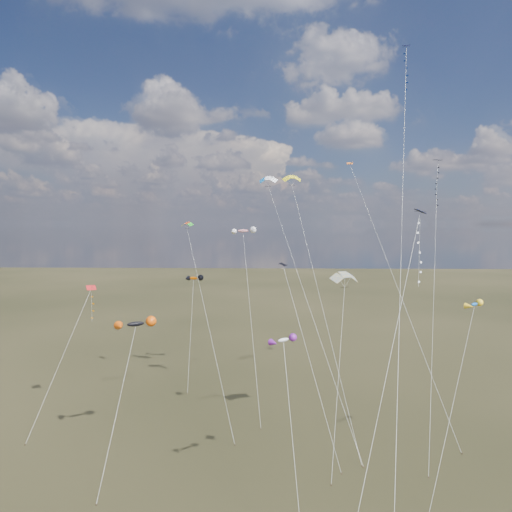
{
  "coord_description": "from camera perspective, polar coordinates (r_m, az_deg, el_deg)",
  "views": [
    {
      "loc": [
        1.66,
        -31.36,
        22.45
      ],
      "look_at": [
        0.0,
        18.0,
        19.0
      ],
      "focal_mm": 32.0,
      "sensor_mm": 36.0,
      "label": 1
    }
  ],
  "objects": [
    {
      "name": "novelty_redwhite_stripe",
      "position": [
        65.86,
        -1.62,
        3.09
      ],
      "size": [
        4.72,
        18.16,
        22.07
      ],
      "color": "red",
      "rests_on": "ground"
    },
    {
      "name": "diamond_black_high",
      "position": [
        67.63,
        21.66,
        7.27
      ],
      "size": [
        9.93,
        26.44,
        31.55
      ],
      "color": "black",
      "rests_on": "ground"
    },
    {
      "name": "parafoil_blue_white",
      "position": [
        60.78,
        1.58,
        9.56
      ],
      "size": [
        10.37,
        20.68,
        29.14
      ],
      "color": "blue",
      "rests_on": "ground"
    },
    {
      "name": "novelty_black_orange",
      "position": [
        48.18,
        -14.82,
        -8.24
      ],
      "size": [
        3.66,
        12.05,
        13.0
      ],
      "color": "black",
      "rests_on": "ground"
    },
    {
      "name": "parafoil_tricolor",
      "position": [
        63.92,
        -8.57,
        3.85
      ],
      "size": [
        9.09,
        19.17,
        23.05
      ],
      "color": "#FDF926",
      "rests_on": "ground"
    },
    {
      "name": "parafoil_striped",
      "position": [
        50.24,
        11.03,
        -2.33
      ],
      "size": [
        4.54,
        12.87,
        17.79
      ],
      "color": "yellow",
      "rests_on": "ground"
    },
    {
      "name": "novelty_orange_black",
      "position": [
        69.51,
        -7.81,
        -2.8
      ],
      "size": [
        2.74,
        10.34,
        14.86
      ],
      "color": "#F05B00",
      "rests_on": "ground"
    },
    {
      "name": "diamond_navy_tall",
      "position": [
        49.32,
        18.16,
        18.49
      ],
      "size": [
        8.81,
        29.46,
        40.85
      ],
      "color": "#111050",
      "rests_on": "ground"
    },
    {
      "name": "novelty_white_purple",
      "position": [
        38.72,
        3.47,
        -10.55
      ],
      "size": [
        2.36,
        9.57,
        13.18
      ],
      "color": "silver",
      "rests_on": "ground"
    },
    {
      "name": "novelty_blue_yellow",
      "position": [
        48.57,
        25.62,
        -5.62
      ],
      "size": [
        8.4,
        10.81,
        15.19
      ],
      "color": "blue",
      "rests_on": "ground"
    },
    {
      "name": "diamond_red_low",
      "position": [
        57.7,
        -20.16,
        -6.22
      ],
      "size": [
        4.38,
        9.68,
        15.18
      ],
      "color": "red",
      "rests_on": "ground"
    },
    {
      "name": "parafoil_yellow",
      "position": [
        56.31,
        4.57,
        9.66
      ],
      "size": [
        7.21,
        15.75,
        28.78
      ],
      "color": "yellow",
      "rests_on": "ground"
    },
    {
      "name": "diamond_orange_center",
      "position": [
        55.37,
        15.37,
        1.41
      ],
      "size": [
        9.26,
        15.58,
        30.33
      ],
      "color": "orange",
      "rests_on": "ground"
    },
    {
      "name": "diamond_navy_right",
      "position": [
        35.62,
        19.39,
        -0.71
      ],
      "size": [
        8.6,
        12.87,
        23.59
      ],
      "color": "#0E144D",
      "rests_on": "ground"
    },
    {
      "name": "diamond_black_mid",
      "position": [
        47.76,
        5.22,
        -7.55
      ],
      "size": [
        5.64,
        10.32,
        18.25
      ],
      "color": "black",
      "rests_on": "ground"
    }
  ]
}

